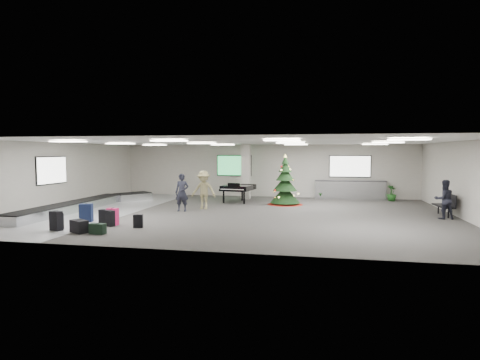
% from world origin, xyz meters
% --- Properties ---
extents(ground, '(18.00, 18.00, 0.00)m').
position_xyz_m(ground, '(0.00, 0.00, 0.00)').
color(ground, '#363431').
rests_on(ground, ground).
extents(room_envelope, '(18.02, 14.02, 3.21)m').
position_xyz_m(room_envelope, '(-0.38, 0.67, 2.33)').
color(room_envelope, '#AAA49B').
rests_on(room_envelope, ground).
extents(baggage_carousel, '(2.28, 9.71, 0.43)m').
position_xyz_m(baggage_carousel, '(-7.84, -0.08, 0.21)').
color(baggage_carousel, silver).
rests_on(baggage_carousel, ground).
extents(service_counter, '(4.05, 0.65, 1.08)m').
position_xyz_m(service_counter, '(5.00, 6.65, 0.55)').
color(service_counter, silver).
rests_on(service_counter, ground).
extents(suitcase_0, '(0.50, 0.38, 0.70)m').
position_xyz_m(suitcase_0, '(-5.76, -5.17, 0.34)').
color(suitcase_0, black).
rests_on(suitcase_0, ground).
extents(suitcase_1, '(0.43, 0.36, 0.60)m').
position_xyz_m(suitcase_1, '(-4.34, -4.04, 0.29)').
color(suitcase_1, black).
rests_on(suitcase_1, ground).
extents(pink_suitcase, '(0.44, 0.30, 0.66)m').
position_xyz_m(pink_suitcase, '(-4.36, -3.81, 0.32)').
color(pink_suitcase, '#ED1E67').
rests_on(pink_suitcase, ground).
extents(suitcase_3, '(0.40, 0.26, 0.57)m').
position_xyz_m(suitcase_3, '(-4.80, -3.67, 0.28)').
color(suitcase_3, black).
rests_on(suitcase_3, ground).
extents(navy_suitcase, '(0.51, 0.37, 0.74)m').
position_xyz_m(navy_suitcase, '(-5.72, -3.38, 0.36)').
color(navy_suitcase, black).
rests_on(navy_suitcase, ground).
extents(suitcase_5, '(0.42, 0.27, 0.60)m').
position_xyz_m(suitcase_5, '(-5.79, -5.07, 0.29)').
color(suitcase_5, black).
rests_on(suitcase_5, ground).
extents(green_duffel, '(0.55, 0.31, 0.37)m').
position_xyz_m(green_duffel, '(-4.04, -5.40, 0.18)').
color(green_duffel, black).
rests_on(green_duffel, ground).
extents(suitcase_7, '(0.36, 0.25, 0.50)m').
position_xyz_m(suitcase_7, '(-3.18, -4.12, 0.24)').
color(suitcase_7, black).
rests_on(suitcase_7, ground).
extents(suitcase_8, '(0.42, 0.32, 0.57)m').
position_xyz_m(suitcase_8, '(-6.42, -2.46, 0.28)').
color(suitcase_8, black).
rests_on(suitcase_8, ground).
extents(black_duffel, '(0.75, 0.63, 0.45)m').
position_xyz_m(black_duffel, '(-4.77, -5.32, 0.21)').
color(black_duffel, black).
rests_on(black_duffel, ground).
extents(christmas_tree, '(1.85, 1.85, 2.64)m').
position_xyz_m(christmas_tree, '(1.49, 3.40, 0.90)').
color(christmas_tree, maroon).
rests_on(christmas_tree, ground).
extents(grand_piano, '(1.73, 2.11, 1.10)m').
position_xyz_m(grand_piano, '(-1.14, 3.88, 0.78)').
color(grand_piano, black).
rests_on(grand_piano, ground).
extents(bench, '(0.58, 1.55, 0.97)m').
position_xyz_m(bench, '(8.60, 1.00, 0.54)').
color(bench, black).
rests_on(bench, ground).
extents(traveler_a, '(0.66, 0.45, 1.75)m').
position_xyz_m(traveler_a, '(-2.99, 0.06, 0.88)').
color(traveler_a, black).
rests_on(traveler_a, ground).
extents(traveler_b, '(1.20, 0.70, 1.84)m').
position_xyz_m(traveler_b, '(-2.21, 0.94, 0.92)').
color(traveler_b, '#8D8357').
rests_on(traveler_b, ground).
extents(traveler_bench, '(0.88, 0.74, 1.61)m').
position_xyz_m(traveler_bench, '(8.27, 0.11, 0.81)').
color(traveler_bench, black).
rests_on(traveler_bench, ground).
extents(potted_plant_left, '(0.54, 0.51, 0.77)m').
position_xyz_m(potted_plant_left, '(3.35, 6.50, 0.38)').
color(potted_plant_left, '#1A4215').
rests_on(potted_plant_left, ground).
extents(potted_plant_right, '(0.71, 0.71, 0.90)m').
position_xyz_m(potted_plant_right, '(7.23, 6.08, 0.45)').
color(potted_plant_right, '#1A4215').
rests_on(potted_plant_right, ground).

